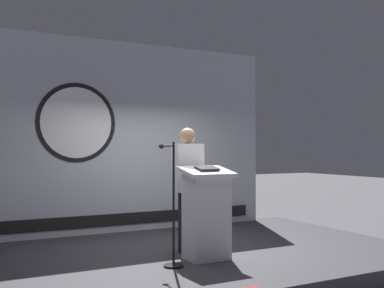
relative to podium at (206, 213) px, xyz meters
The scene contains 6 objects.
ground_plane 1.05m from the podium, 97.00° to the left, with size 40.00×40.00×0.00m, color #4C4C51.
stage_platform 0.93m from the podium, 97.00° to the left, with size 6.40×4.00×0.30m, color #333338.
banner_display 2.62m from the podium, 92.39° to the left, with size 5.06×0.12×3.26m.
podium is the anchor object (origin of this frame).
speaker_person 0.56m from the podium, 93.35° to the left, with size 0.40×0.26×1.71m.
microphone_stand 0.55m from the podium, 169.44° to the right, with size 0.24×0.52×1.50m.
Camera 1 is at (-2.86, -5.74, 1.72)m, focal length 43.23 mm.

